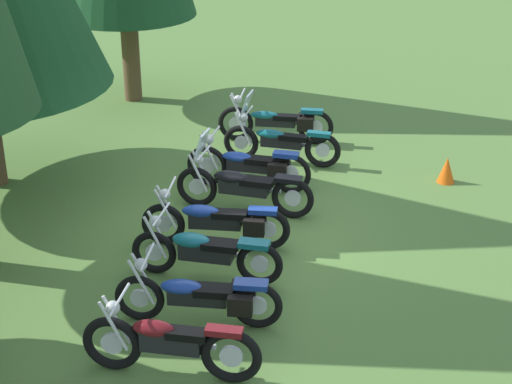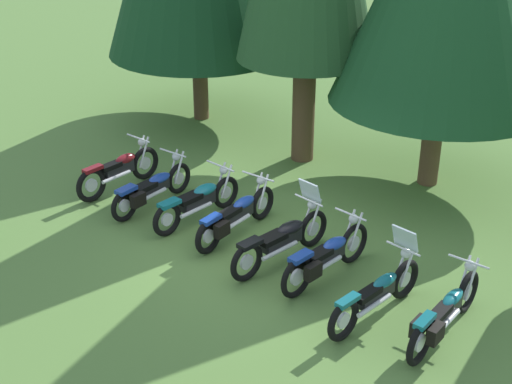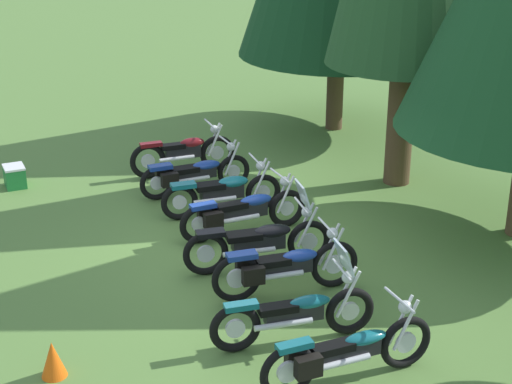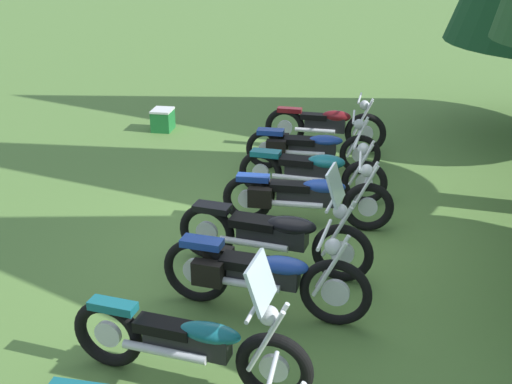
{
  "view_description": "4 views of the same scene",
  "coord_description": "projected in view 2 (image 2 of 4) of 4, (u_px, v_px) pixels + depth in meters",
  "views": [
    {
      "loc": [
        -11.56,
        -2.66,
        6.29
      ],
      "look_at": [
        -0.35,
        -0.39,
        0.86
      ],
      "focal_mm": 58.26,
      "sensor_mm": 36.0,
      "label": 1
    },
    {
      "loc": [
        7.73,
        -8.49,
        6.88
      ],
      "look_at": [
        -0.28,
        0.36,
        0.96
      ],
      "focal_mm": 51.05,
      "sensor_mm": 36.0,
      "label": 2
    },
    {
      "loc": [
        11.19,
        -3.68,
        5.82
      ],
      "look_at": [
        -0.61,
        0.4,
        0.76
      ],
      "focal_mm": 56.04,
      "sensor_mm": 36.0,
      "label": 3
    },
    {
      "loc": [
        7.01,
        1.47,
        3.78
      ],
      "look_at": [
        -0.14,
        -0.39,
        0.64
      ],
      "focal_mm": 43.97,
      "sensor_mm": 36.0,
      "label": 4
    }
  ],
  "objects": [
    {
      "name": "motorcycle_7",
      "position": [
        444.0,
        313.0,
        10.85
      ],
      "size": [
        0.66,
        2.33,
        1.01
      ],
      "rotation": [
        0.0,
        0.0,
        1.64
      ],
      "color": "black",
      "rests_on": "ground_plane"
    },
    {
      "name": "motorcycle_5",
      "position": [
        325.0,
        256.0,
        12.27
      ],
      "size": [
        0.66,
        2.25,
        1.02
      ],
      "rotation": [
        0.0,
        0.0,
        1.53
      ],
      "color": "black",
      "rests_on": "ground_plane"
    },
    {
      "name": "motorcycle_4",
      "position": [
        283.0,
        238.0,
        12.77
      ],
      "size": [
        0.66,
        2.38,
        1.37
      ],
      "rotation": [
        0.0,
        0.0,
        1.5
      ],
      "color": "black",
      "rests_on": "ground_plane"
    },
    {
      "name": "motorcycle_2",
      "position": [
        198.0,
        200.0,
        14.16
      ],
      "size": [
        0.75,
        2.24,
        0.99
      ],
      "rotation": [
        0.0,
        0.0,
        1.56
      ],
      "color": "black",
      "rests_on": "ground_plane"
    },
    {
      "name": "motorcycle_0",
      "position": [
        119.0,
        170.0,
        15.4
      ],
      "size": [
        0.71,
        2.2,
        1.02
      ],
      "rotation": [
        0.0,
        0.0,
        1.6
      ],
      "color": "black",
      "rests_on": "ground_plane"
    },
    {
      "name": "ground_plane",
      "position": [
        254.0,
        250.0,
        13.34
      ],
      "size": [
        80.0,
        80.0,
        0.0
      ],
      "primitive_type": "plane",
      "color": "#547A38"
    },
    {
      "name": "motorcycle_1",
      "position": [
        151.0,
        188.0,
        14.68
      ],
      "size": [
        0.73,
        2.23,
        0.99
      ],
      "rotation": [
        0.0,
        0.0,
        1.66
      ],
      "color": "black",
      "rests_on": "ground_plane"
    },
    {
      "name": "motorcycle_6",
      "position": [
        377.0,
        293.0,
        11.32
      ],
      "size": [
        0.63,
        2.27,
        1.35
      ],
      "rotation": [
        0.0,
        0.0,
        1.52
      ],
      "color": "black",
      "rests_on": "ground_plane"
    },
    {
      "name": "motorcycle_3",
      "position": [
        235.0,
        215.0,
        13.62
      ],
      "size": [
        0.75,
        2.32,
        1.0
      ],
      "rotation": [
        0.0,
        0.0,
        1.66
      ],
      "color": "black",
      "rests_on": "ground_plane"
    }
  ]
}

